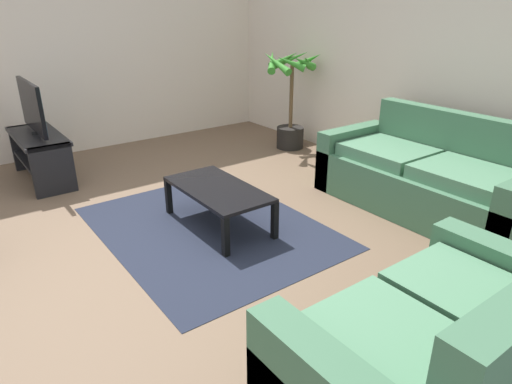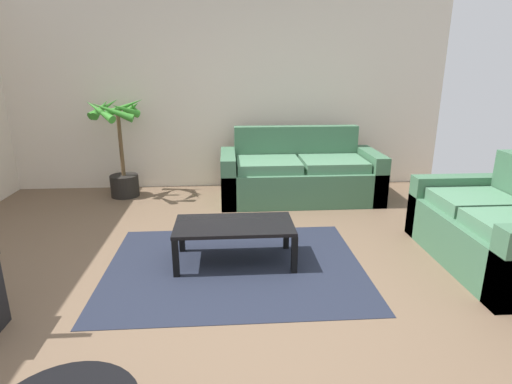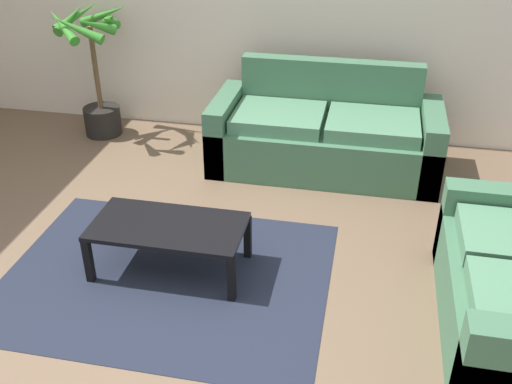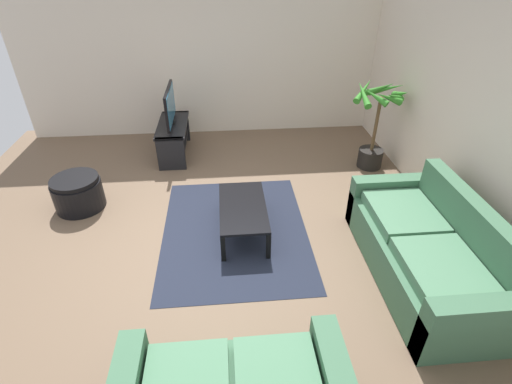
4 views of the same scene
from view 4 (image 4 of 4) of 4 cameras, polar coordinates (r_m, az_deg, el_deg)
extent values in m
plane|color=brown|center=(4.58, -8.37, -6.10)|extent=(6.60, 6.60, 0.00)
cube|color=beige|center=(4.69, 30.17, 9.73)|extent=(6.00, 0.06, 2.70)
cube|color=beige|center=(6.74, -8.45, 19.67)|extent=(0.06, 6.00, 2.70)
cube|color=#3F6B4C|center=(4.23, 23.40, -9.20)|extent=(2.01, 0.90, 0.42)
cube|color=#3F6B4C|center=(4.15, 29.28, -3.86)|extent=(1.65, 0.16, 0.48)
cube|color=#3F6B4C|center=(4.81, 19.13, -1.14)|extent=(0.18, 0.90, 0.62)
cube|color=#3F6B4C|center=(3.64, 30.04, -17.38)|extent=(0.18, 0.90, 0.62)
cube|color=#4F7F5D|center=(4.32, 21.32, -3.02)|extent=(0.79, 0.66, 0.12)
cube|color=#4F7F5D|center=(3.78, 26.26, -10.29)|extent=(0.79, 0.66, 0.12)
cube|color=#4F7F5D|center=(2.75, 3.30, -26.87)|extent=(0.66, 0.55, 0.12)
cube|color=black|center=(6.19, -12.47, 9.82)|extent=(1.10, 0.45, 0.04)
cube|color=black|center=(6.30, -12.17, 7.56)|extent=(1.02, 0.39, 0.03)
cube|color=black|center=(6.76, -11.81, 9.64)|extent=(0.06, 0.41, 0.53)
cube|color=black|center=(5.82, -12.66, 5.61)|extent=(0.06, 0.41, 0.53)
cube|color=black|center=(6.08, -12.83, 12.61)|extent=(0.93, 0.04, 0.53)
cube|color=teal|center=(6.07, -12.62, 12.63)|extent=(0.88, 0.01, 0.48)
cylinder|color=black|center=(6.18, -12.51, 10.16)|extent=(0.10, 0.10, 0.04)
cube|color=black|center=(4.36, -2.00, -2.28)|extent=(1.03, 0.54, 0.03)
cube|color=black|center=(4.86, -5.16, -0.85)|extent=(0.05, 0.05, 0.33)
cube|color=black|center=(4.08, -4.96, -8.48)|extent=(0.05, 0.05, 0.33)
cube|color=black|center=(4.88, 0.54, -0.57)|extent=(0.05, 0.05, 0.33)
cube|color=black|center=(4.10, 1.89, -8.10)|extent=(0.05, 0.05, 0.33)
cube|color=#1E2333|center=(4.56, -3.18, -5.86)|extent=(2.20, 1.70, 0.01)
cylinder|color=black|center=(6.08, 16.77, 4.93)|extent=(0.37, 0.37, 0.29)
cylinder|color=brown|center=(5.86, 17.63, 9.68)|extent=(0.05, 0.05, 0.82)
cone|color=#338627|center=(5.55, 19.38, 13.18)|extent=(0.15, 0.41, 0.24)
cone|color=#338627|center=(5.62, 20.11, 13.26)|extent=(0.32, 0.39, 0.24)
cone|color=#338627|center=(5.79, 20.96, 13.65)|extent=(0.53, 0.16, 0.28)
cone|color=#338627|center=(5.94, 18.99, 14.48)|extent=(0.36, 0.46, 0.27)
cone|color=#338627|center=(5.91, 17.98, 14.57)|extent=(0.17, 0.45, 0.25)
cone|color=#338627|center=(5.78, 15.91, 14.52)|extent=(0.47, 0.41, 0.28)
cone|color=#338627|center=(5.61, 15.87, 13.99)|extent=(0.52, 0.10, 0.28)
cone|color=#338627|center=(5.54, 17.60, 13.48)|extent=(0.34, 0.34, 0.23)
cylinder|color=black|center=(5.37, -25.14, -0.37)|extent=(0.61, 0.61, 0.37)
cylinder|color=black|center=(5.27, -25.68, 1.59)|extent=(0.58, 0.58, 0.06)
camera|label=1|loc=(2.04, -64.35, -19.80)|focal=31.46mm
camera|label=2|loc=(4.96, -45.77, 9.41)|focal=29.15mm
camera|label=3|loc=(3.77, -59.00, 12.72)|focal=41.45mm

